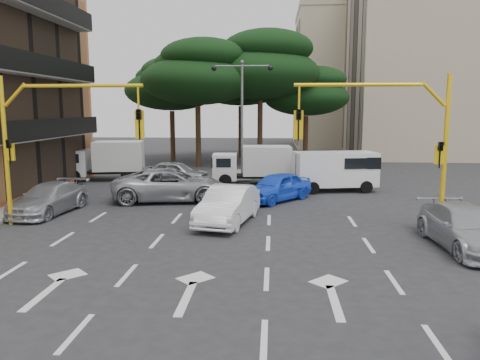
# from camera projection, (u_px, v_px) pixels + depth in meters

# --- Properties ---
(ground) EXTENTS (120.00, 120.00, 0.00)m
(ground) POSITION_uv_depth(u_px,v_px,m) (212.00, 242.00, 16.68)
(ground) COLOR #28282B
(ground) RESTS_ON ground
(median_strip) EXTENTS (1.40, 6.00, 0.15)m
(median_strip) POSITION_uv_depth(u_px,v_px,m) (242.00, 176.00, 32.44)
(median_strip) COLOR gray
(median_strip) RESTS_ON ground
(apartment_beige_near) EXTENTS (20.20, 12.15, 18.70)m
(apartment_beige_near) POSITION_uv_depth(u_px,v_px,m) (458.00, 60.00, 45.41)
(apartment_beige_near) COLOR #BEB08E
(apartment_beige_near) RESTS_ON ground
(apartment_beige_far) EXTENTS (16.20, 12.15, 16.70)m
(apartment_beige_far) POSITION_uv_depth(u_px,v_px,m) (361.00, 79.00, 57.89)
(apartment_beige_far) COLOR #BEB08E
(apartment_beige_far) RESTS_ON ground
(pine_left_near) EXTENTS (9.15, 9.15, 10.23)m
(pine_left_near) POSITION_uv_depth(u_px,v_px,m) (198.00, 72.00, 37.45)
(pine_left_near) COLOR #382616
(pine_left_near) RESTS_ON ground
(pine_center) EXTENTS (9.98, 9.98, 11.16)m
(pine_center) POSITION_uv_depth(u_px,v_px,m) (261.00, 65.00, 38.97)
(pine_center) COLOR #382616
(pine_center) RESTS_ON ground
(pine_left_far) EXTENTS (8.32, 8.32, 9.30)m
(pine_left_far) POSITION_uv_depth(u_px,v_px,m) (172.00, 84.00, 41.71)
(pine_left_far) COLOR #382616
(pine_left_far) RESTS_ON ground
(pine_right) EXTENTS (7.49, 7.49, 8.37)m
(pine_right) POSITION_uv_depth(u_px,v_px,m) (307.00, 91.00, 40.98)
(pine_right) COLOR #382616
(pine_right) RESTS_ON ground
(pine_back) EXTENTS (9.15, 9.15, 10.23)m
(pine_back) POSITION_uv_depth(u_px,v_px,m) (241.00, 78.00, 44.15)
(pine_back) COLOR #382616
(pine_back) RESTS_ON ground
(signal_mast_right) EXTENTS (5.79, 0.37, 6.00)m
(signal_mast_right) POSITION_uv_depth(u_px,v_px,m) (397.00, 131.00, 17.58)
(signal_mast_right) COLOR yellow
(signal_mast_right) RESTS_ON ground
(signal_mast_left) EXTENTS (5.79, 0.37, 6.00)m
(signal_mast_left) POSITION_uv_depth(u_px,v_px,m) (48.00, 130.00, 18.53)
(signal_mast_left) COLOR yellow
(signal_mast_left) RESTS_ON ground
(street_lamp_center) EXTENTS (4.16, 0.36, 7.77)m
(street_lamp_center) POSITION_uv_depth(u_px,v_px,m) (242.00, 98.00, 31.63)
(street_lamp_center) COLOR slate
(street_lamp_center) RESTS_ON median_strip
(car_white_hatch) EXTENTS (2.52, 4.88, 1.53)m
(car_white_hatch) POSITION_uv_depth(u_px,v_px,m) (228.00, 205.00, 19.35)
(car_white_hatch) COLOR white
(car_white_hatch) RESTS_ON ground
(car_blue_compact) EXTENTS (4.04, 4.40, 1.46)m
(car_blue_compact) POSITION_uv_depth(u_px,v_px,m) (277.00, 187.00, 24.07)
(car_blue_compact) COLOR blue
(car_blue_compact) RESTS_ON ground
(car_silver_wagon) EXTENTS (2.39, 4.86, 1.36)m
(car_silver_wagon) POSITION_uv_depth(u_px,v_px,m) (49.00, 199.00, 21.19)
(car_silver_wagon) COLOR #ACAFB4
(car_silver_wagon) RESTS_ON ground
(car_silver_cross_a) EXTENTS (6.30, 3.64, 1.65)m
(car_silver_cross_a) POSITION_uv_depth(u_px,v_px,m) (172.00, 185.00, 24.04)
(car_silver_cross_a) COLOR #A2A3AA
(car_silver_cross_a) RESTS_ON ground
(car_silver_cross_b) EXTENTS (4.36, 2.20, 1.42)m
(car_silver_cross_b) POSITION_uv_depth(u_px,v_px,m) (176.00, 172.00, 29.67)
(car_silver_cross_b) COLOR #A8ACB1
(car_silver_cross_b) RESTS_ON ground
(car_silver_parked) EXTENTS (2.31, 5.05, 1.43)m
(car_silver_parked) POSITION_uv_depth(u_px,v_px,m) (466.00, 228.00, 15.85)
(car_silver_parked) COLOR #AEB2B7
(car_silver_parked) RESTS_ON ground
(van_white) EXTENTS (4.89, 2.85, 2.30)m
(van_white) POSITION_uv_depth(u_px,v_px,m) (335.00, 171.00, 26.95)
(van_white) COLOR white
(van_white) RESTS_ON ground
(box_truck_a) EXTENTS (5.57, 3.16, 2.58)m
(box_truck_a) POSITION_uv_depth(u_px,v_px,m) (104.00, 161.00, 30.92)
(box_truck_a) COLOR white
(box_truck_a) RESTS_ON ground
(box_truck_b) EXTENTS (5.05, 2.41, 2.42)m
(box_truck_b) POSITION_uv_depth(u_px,v_px,m) (252.00, 165.00, 29.15)
(box_truck_b) COLOR silver
(box_truck_b) RESTS_ON ground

